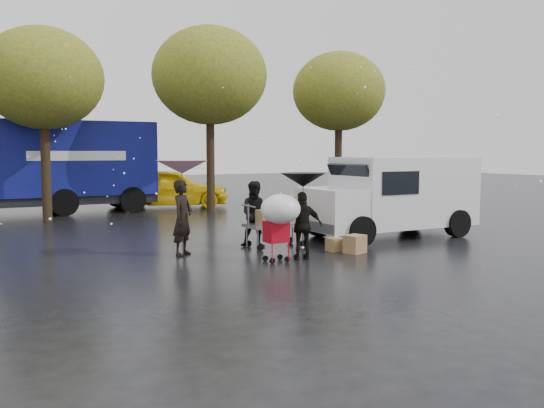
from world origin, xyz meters
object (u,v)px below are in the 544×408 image
vendor_cart (279,218)px  blue_truck (50,167)px  white_van (393,195)px  shopping_cart (280,213)px  person_pink (183,218)px  person_black (303,226)px  yellow_taxi (170,188)px

vendor_cart → blue_truck: size_ratio=0.18×
white_van → vendor_cart: bearing=-179.4°
shopping_cart → vendor_cart: bearing=61.6°
person_pink → white_van: 6.14m
shopping_cart → blue_truck: (-2.94, 12.70, 0.69)m
person_black → blue_truck: blue_truck is taller
person_pink → shopping_cart: 2.39m
person_pink → white_van: (6.14, 0.02, 0.31)m
person_black → blue_truck: size_ratio=0.18×
vendor_cart → yellow_taxi: 10.93m
person_pink → vendor_cart: 2.49m
person_pink → blue_truck: bearing=56.1°
person_black → vendor_cart: size_ratio=0.98×
vendor_cart → blue_truck: blue_truck is taller
blue_truck → yellow_taxi: blue_truck is taller
vendor_cart → blue_truck: (-3.94, 10.85, 1.03)m
white_van → blue_truck: bearing=125.0°
person_black → yellow_taxi: 12.68m
vendor_cart → shopping_cart: 2.13m
person_black → yellow_taxi: (1.16, 12.63, 0.09)m
person_pink → yellow_taxi: bearing=31.7°
person_pink → person_black: (2.13, -1.74, -0.11)m
shopping_cart → person_black: bearing=10.2°
vendor_cart → white_van: white_van is taller
yellow_taxi → person_black: bearing=-167.4°
vendor_cart → shopping_cart: size_ratio=1.04×
person_black → white_van: bearing=-141.6°
blue_truck → yellow_taxi: size_ratio=1.70×
shopping_cart → yellow_taxi: 12.87m
shopping_cart → person_pink: bearing=128.7°
blue_truck → person_black: bearing=-74.1°
vendor_cart → person_black: bearing=-101.7°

